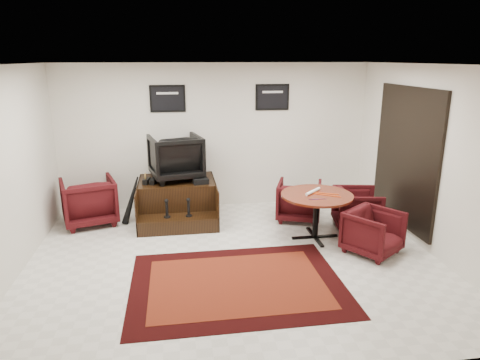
# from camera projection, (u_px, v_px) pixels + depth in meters

# --- Properties ---
(ground) EXTENTS (6.00, 6.00, 0.00)m
(ground) POSITION_uv_depth(u_px,v_px,m) (234.00, 260.00, 6.33)
(ground) COLOR silver
(ground) RESTS_ON ground
(room_shell) EXTENTS (6.02, 5.02, 2.81)m
(room_shell) POSITION_uv_depth(u_px,v_px,m) (261.00, 139.00, 6.02)
(room_shell) COLOR white
(room_shell) RESTS_ON ground
(area_rug) EXTENTS (2.79, 2.09, 0.01)m
(area_rug) POSITION_uv_depth(u_px,v_px,m) (237.00, 283.00, 5.66)
(area_rug) COLOR black
(area_rug) RESTS_ON ground
(shine_podium) EXTENTS (1.39, 1.43, 0.72)m
(shine_podium) POSITION_uv_depth(u_px,v_px,m) (178.00, 201.00, 7.90)
(shine_podium) COLOR black
(shine_podium) RESTS_ON ground
(shine_chair) EXTENTS (1.05, 1.00, 0.91)m
(shine_chair) POSITION_uv_depth(u_px,v_px,m) (176.00, 155.00, 7.81)
(shine_chair) COLOR black
(shine_chair) RESTS_ON shine_podium
(shoes_pair) EXTENTS (0.25, 0.28, 0.09)m
(shoes_pair) POSITION_uv_depth(u_px,v_px,m) (150.00, 181.00, 7.64)
(shoes_pair) COLOR black
(shoes_pair) RESTS_ON shine_podium
(polish_kit) EXTENTS (0.29, 0.22, 0.09)m
(polish_kit) POSITION_uv_depth(u_px,v_px,m) (201.00, 181.00, 7.63)
(polish_kit) COLOR black
(polish_kit) RESTS_ON shine_podium
(umbrella_black) EXTENTS (0.34, 0.13, 0.91)m
(umbrella_black) POSITION_uv_depth(u_px,v_px,m) (131.00, 200.00, 7.59)
(umbrella_black) COLOR black
(umbrella_black) RESTS_ON ground
(umbrella_hooked) EXTENTS (0.33, 0.12, 0.88)m
(umbrella_hooked) POSITION_uv_depth(u_px,v_px,m) (132.00, 199.00, 7.68)
(umbrella_hooked) COLOR black
(umbrella_hooked) RESTS_ON ground
(armchair_side) EXTENTS (1.09, 1.06, 0.91)m
(armchair_side) POSITION_uv_depth(u_px,v_px,m) (89.00, 199.00, 7.63)
(armchair_side) COLOR black
(armchair_side) RESTS_ON ground
(meeting_table) EXTENTS (1.16, 1.16, 0.76)m
(meeting_table) POSITION_uv_depth(u_px,v_px,m) (317.00, 200.00, 6.93)
(meeting_table) COLOR #48190A
(meeting_table) RESTS_ON ground
(table_chair_back) EXTENTS (0.97, 0.94, 0.79)m
(table_chair_back) POSITION_uv_depth(u_px,v_px,m) (299.00, 199.00, 7.83)
(table_chair_back) COLOR black
(table_chair_back) RESTS_ON ground
(table_chair_window) EXTENTS (0.83, 0.86, 0.77)m
(table_chair_window) POSITION_uv_depth(u_px,v_px,m) (357.00, 207.00, 7.45)
(table_chair_window) COLOR black
(table_chair_window) RESTS_ON ground
(table_chair_corner) EXTENTS (0.98, 0.97, 0.74)m
(table_chair_corner) POSITION_uv_depth(u_px,v_px,m) (373.00, 230.00, 6.46)
(table_chair_corner) COLOR black
(table_chair_corner) RESTS_ON ground
(paper_roll) EXTENTS (0.34, 0.33, 0.05)m
(paper_roll) POSITION_uv_depth(u_px,v_px,m) (313.00, 191.00, 6.97)
(paper_roll) COLOR white
(paper_roll) RESTS_ON meeting_table
(table_clutter) EXTENTS (0.56, 0.38, 0.01)m
(table_clutter) POSITION_uv_depth(u_px,v_px,m) (324.00, 195.00, 6.85)
(table_clutter) COLOR #E1460C
(table_clutter) RESTS_ON meeting_table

